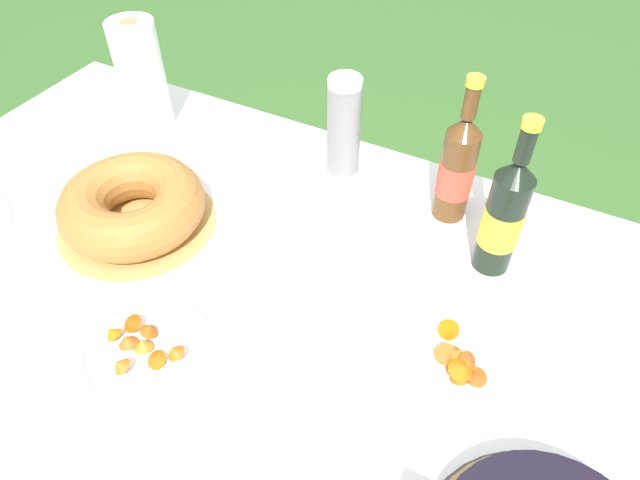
% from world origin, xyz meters
% --- Properties ---
extents(ground_plane, '(16.00, 16.00, 0.00)m').
position_xyz_m(ground_plane, '(0.00, 0.00, 0.00)').
color(ground_plane, '#3D6B2D').
extents(garden_table, '(1.75, 0.98, 0.74)m').
position_xyz_m(garden_table, '(0.00, 0.00, 0.67)').
color(garden_table, brown).
rests_on(garden_table, ground_plane).
extents(tablecloth, '(1.76, 0.99, 0.10)m').
position_xyz_m(tablecloth, '(0.00, 0.00, 0.73)').
color(tablecloth, white).
rests_on(tablecloth, garden_table).
extents(bundt_cake, '(0.32, 0.32, 0.10)m').
position_xyz_m(bundt_cake, '(-0.30, 0.01, 0.79)').
color(bundt_cake, tan).
rests_on(bundt_cake, tablecloth).
extents(cup_stack, '(0.07, 0.07, 0.24)m').
position_xyz_m(cup_stack, '(0.00, 0.36, 0.86)').
color(cup_stack, white).
rests_on(cup_stack, tablecloth).
extents(cider_bottle_amber, '(0.07, 0.07, 0.32)m').
position_xyz_m(cider_bottle_amber, '(0.26, 0.35, 0.86)').
color(cider_bottle_amber, brown).
rests_on(cider_bottle_amber, tablecloth).
extents(juice_bottle_red, '(0.07, 0.07, 0.33)m').
position_xyz_m(juice_bottle_red, '(0.38, 0.24, 0.87)').
color(juice_bottle_red, black).
rests_on(juice_bottle_red, tablecloth).
extents(snack_plate_near, '(0.22, 0.22, 0.06)m').
position_xyz_m(snack_plate_near, '(0.39, -0.01, 0.76)').
color(snack_plate_near, white).
rests_on(snack_plate_near, tablecloth).
extents(snack_plate_right, '(0.22, 0.22, 0.05)m').
position_xyz_m(snack_plate_right, '(-0.08, -0.23, 0.75)').
color(snack_plate_right, white).
rests_on(snack_plate_right, tablecloth).
extents(paper_towel_roll, '(0.11, 0.11, 0.27)m').
position_xyz_m(paper_towel_roll, '(-0.51, 0.32, 0.88)').
color(paper_towel_roll, white).
rests_on(paper_towel_roll, tablecloth).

